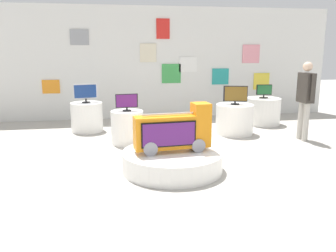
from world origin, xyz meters
name	(u,v)px	position (x,y,z in m)	size (l,w,h in m)	color
ground_plane	(190,166)	(0.00, 0.00, 0.00)	(30.00, 30.00, 0.00)	#B2ADA3
back_wall_display	(156,63)	(0.01, 4.37, 1.54)	(10.15, 0.13, 3.07)	silver
main_display_pedestal	(172,161)	(-0.33, -0.17, 0.16)	(1.62, 1.62, 0.32)	white
novelty_firetruck_tv	(174,132)	(-0.31, -0.17, 0.63)	(1.23, 0.44, 0.77)	gray
display_pedestal_left_rear	(87,117)	(-1.86, 2.90, 0.34)	(0.75, 0.75, 0.69)	white
tv_on_left_rear	(86,92)	(-1.86, 2.90, 0.93)	(0.55, 0.20, 0.44)	black
display_pedestal_center_rear	(263,111)	(2.63, 2.97, 0.34)	(0.89, 0.89, 0.69)	white
tv_on_center_rear	(264,91)	(2.63, 2.97, 0.87)	(0.40, 0.22, 0.35)	black
display_pedestal_right_rear	(234,119)	(1.52, 2.08, 0.34)	(0.86, 0.86, 0.69)	white
tv_on_right_rear	(235,95)	(1.52, 2.07, 0.91)	(0.54, 0.20, 0.42)	black
display_pedestal_far_right	(127,127)	(-0.96, 1.61, 0.34)	(0.67, 0.67, 0.69)	white
tv_on_far_right	(127,102)	(-0.96, 1.61, 0.88)	(0.46, 0.18, 0.35)	black
shopper_browsing_near_truck	(305,95)	(2.78, 1.29, 0.98)	(0.22, 0.56, 1.67)	#B2ADA3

